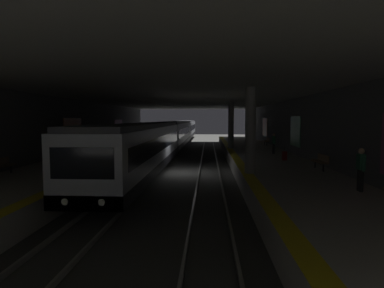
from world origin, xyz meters
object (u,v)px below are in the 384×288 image
Objects in this scene: pillar_far at (231,125)px; backpack_on_floor at (102,152)px; bench_right_mid at (1,165)px; metro_train at (174,134)px; person_walking_mid at (274,143)px; bench_left_mid at (321,161)px; pillar_near at (250,131)px; bench_left_far at (267,141)px; person_waiting_near at (361,168)px; suitcase_rolling at (284,156)px.

backpack_on_floor is at bearing 119.01° from pillar_far.
pillar_far reaches higher than bench_right_mid.
metro_train is 17.07m from person_walking_mid.
pillar_near is at bearing 108.32° from bench_left_mid.
metro_train is at bearing -14.24° from bench_right_mid.
metro_train is at bearing -15.95° from backpack_on_floor.
backpack_on_floor is (9.83, -2.01, -0.32)m from bench_right_mid.
person_waiting_near is (-22.62, 0.35, 0.42)m from bench_left_far.
bench_left_mid is at bearing 180.00° from bench_left_far.
person_walking_mid is (8.32, 0.99, 0.41)m from bench_left_mid.
bench_left_far is 4.25× the size of backpack_on_floor.
metro_train is at bearing 63.91° from bench_left_far.
metro_train reaches higher than bench_left_mid.
person_walking_mid reaches higher than backpack_on_floor.
bench_left_mid and bench_right_mid have the same top height.
person_walking_mid is at bearing -55.75° from bench_right_mid.
person_walking_mid is (13.86, 0.63, -0.01)m from person_waiting_near.
pillar_far reaches higher than person_walking_mid.
backpack_on_floor is (2.94, 14.02, -0.11)m from suitcase_rolling.
pillar_near is at bearing -84.49° from bench_right_mid.
bench_right_mid is (-19.71, 17.07, 0.00)m from bench_left_far.
bench_right_mid is at bearing 113.27° from suitcase_rolling.
metro_train is at bearing 34.82° from person_walking_mid.
person_walking_mid is 4.11m from suitcase_rolling.
person_walking_mid is at bearing -0.77° from suitcase_rolling.
pillar_far is 13.99m from bench_left_mid.
bench_left_mid is at bearing -81.25° from bench_right_mid.
pillar_near is at bearing 161.77° from person_walking_mid.
pillar_near is 14.62m from pillar_far.
bench_left_far is at bearing -0.90° from person_waiting_near.
pillar_far is 9.71m from suitcase_rolling.
pillar_far is 2.68× the size of bench_left_mid.
metro_train is 20.52m from suitcase_rolling.
bench_right_mid is (-15.86, 12.88, -1.75)m from pillar_far.
person_walking_mid reaches higher than bench_left_far.
metro_train is 11.96m from bench_left_far.
pillar_near is 1.00× the size of pillar_far.
pillar_far is 2.66× the size of person_walking_mid.
pillar_far reaches higher than backpack_on_floor.
bench_left_far is 8.82m from person_walking_mid.
pillar_far is 2.68× the size of bench_left_far.
bench_right_mid is at bearing 95.51° from pillar_near.
person_waiting_near reaches higher than person_walking_mid.
pillar_far is 19.21m from person_waiting_near.
pillar_far reaches higher than suitcase_rolling.
pillar_far is 2.68× the size of bench_right_mid.
person_walking_mid is at bearing 173.56° from bench_left_far.
pillar_near is at bearing -164.56° from metro_train.
bench_left_mid is 0.99× the size of person_walking_mid.
suitcase_rolling is (4.26, 1.04, -0.22)m from bench_left_mid.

